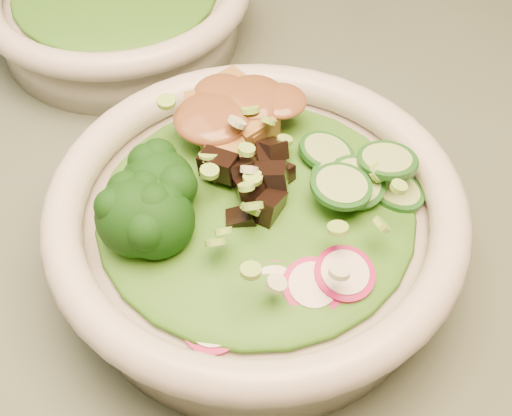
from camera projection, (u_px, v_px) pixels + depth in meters
name	position (u px, v px, depth m)	size (l,w,h in m)	color
dining_table	(278.00, 230.00, 0.69)	(1.20, 0.80, 0.75)	black
salad_bowl	(256.00, 227.00, 0.49)	(0.29, 0.29, 0.08)	beige
side_bowl	(118.00, 7.00, 0.67)	(0.25, 0.25, 0.07)	beige
lettuce_bed	(256.00, 207.00, 0.48)	(0.22, 0.22, 0.03)	#265612
broccoli_florets	(157.00, 215.00, 0.45)	(0.08, 0.07, 0.05)	black
radish_slices	(293.00, 286.00, 0.43)	(0.12, 0.04, 0.02)	#950B45
cucumber_slices	(355.00, 174.00, 0.48)	(0.07, 0.07, 0.04)	#A9CC71
mushroom_heap	(251.00, 178.00, 0.47)	(0.07, 0.07, 0.04)	black
tofu_cubes	(232.00, 126.00, 0.51)	(0.10, 0.06, 0.04)	olive
peanut_sauce	(232.00, 112.00, 0.50)	(0.07, 0.06, 0.02)	brown
scallion_garnish	(256.00, 181.00, 0.46)	(0.20, 0.20, 0.03)	#7FBB42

